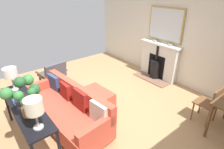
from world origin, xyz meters
name	(u,v)px	position (x,y,z in m)	size (l,w,h in m)	color
ground_plane	(100,110)	(0.00, 0.00, 0.00)	(5.10, 6.26, 0.01)	tan
wall_left	(175,33)	(-2.55, 0.00, 1.40)	(0.12, 6.26, 2.80)	silver
fireplace	(158,62)	(-2.34, -0.27, 0.49)	(0.62, 1.28, 1.07)	brown
mirror_over_mantel	(165,24)	(-2.46, -0.27, 1.59)	(0.04, 1.11, 0.92)	tan
mantel_bowl_near	(155,41)	(-2.37, -0.49, 1.10)	(0.14, 0.14, 0.04)	#9E9384
mantel_bowl_far	(170,45)	(-2.37, 0.04, 1.10)	(0.13, 0.13, 0.04)	#9E9384
sofa	(68,109)	(0.77, -0.02, 0.35)	(0.99, 2.14, 0.80)	#B2B2B7
ottoman	(96,97)	(-0.02, -0.17, 0.24)	(0.59, 0.81, 0.39)	#B2B2B7
armchair_accent	(53,73)	(0.37, -1.67, 0.43)	(0.74, 0.67, 0.75)	brown
console_table	(26,110)	(1.50, -0.02, 0.69)	(0.41, 1.77, 0.77)	black
table_lamp_near_end	(10,74)	(1.50, -0.68, 1.12)	(0.24, 0.24, 0.45)	white
table_lamp_far_end	(34,107)	(1.50, 0.65, 1.13)	(0.24, 0.24, 0.48)	#B2B2B7
potted_plant	(23,93)	(1.52, 0.25, 1.16)	(0.53, 0.52, 0.60)	#99704C
book_stack	(22,100)	(1.50, -0.16, 0.81)	(0.28, 0.20, 0.07)	#B23833
dining_chair_near_fireplace	(211,102)	(-1.47, 1.72, 0.49)	(0.40, 0.40, 0.82)	brown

